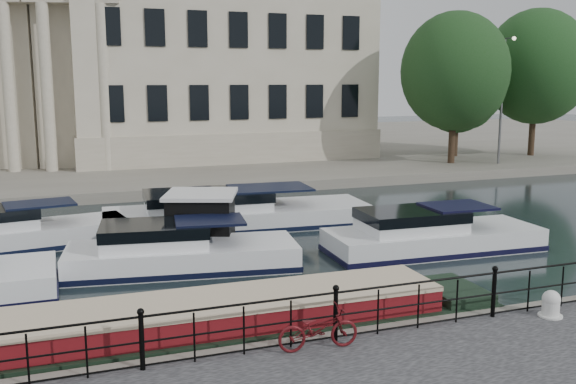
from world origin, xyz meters
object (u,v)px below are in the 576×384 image
(narrowboat, at_px, (154,342))
(harbour_hut, at_px, (202,225))
(mooring_bollard, at_px, (551,304))
(bicycle, at_px, (318,329))

(narrowboat, relative_size, harbour_hut, 4.14)
(harbour_hut, bearing_deg, mooring_bollard, -39.94)
(narrowboat, bearing_deg, mooring_bollard, -12.42)
(narrowboat, bearing_deg, harbour_hut, 71.59)
(bicycle, distance_m, harbour_hut, 10.23)
(bicycle, relative_size, mooring_bollard, 2.70)
(bicycle, xyz_separation_m, narrowboat, (-3.03, 1.94, -0.63))
(bicycle, height_order, narrowboat, bicycle)
(mooring_bollard, height_order, harbour_hut, harbour_hut)
(bicycle, height_order, harbour_hut, harbour_hut)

